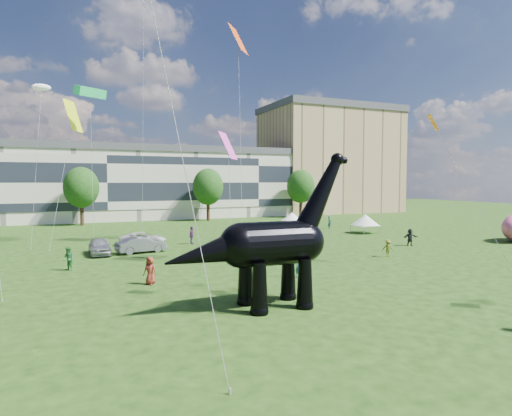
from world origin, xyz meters
name	(u,v)px	position (x,y,z in m)	size (l,w,h in m)	color
ground	(362,316)	(0.00, 0.00, 0.00)	(220.00, 220.00, 0.00)	#16330C
terrace_row	(105,185)	(-8.00, 62.00, 6.00)	(78.00, 11.00, 12.00)	beige
apartment_block	(329,162)	(40.00, 65.00, 11.00)	(28.00, 18.00, 22.00)	tan
tree_mid_left	(81,184)	(-12.00, 53.00, 6.29)	(5.20, 5.20, 9.44)	#382314
tree_mid_right	(208,184)	(8.00, 53.00, 6.29)	(5.20, 5.20, 9.44)	#382314
tree_far_right	(301,184)	(26.00, 53.00, 6.29)	(5.20, 5.20, 9.44)	#382314
dinosaur_sculpture	(267,247)	(-3.75, 3.26, 3.26)	(10.49, 2.89, 8.63)	black
car_silver	(100,246)	(-11.03, 24.18, 0.78)	(1.84, 4.57, 1.56)	#A9A9AD
car_grey	(141,245)	(-7.36, 23.74, 0.76)	(1.60, 4.59, 1.51)	slate
car_white	(143,239)	(-6.47, 28.78, 0.68)	(2.24, 4.86, 1.35)	silver
car_dark	(289,243)	(6.20, 19.81, 0.71)	(2.00, 4.93, 1.43)	#595960
gazebo_near	(292,219)	(12.66, 31.35, 1.92)	(5.08, 5.08, 2.73)	white
gazebo_far	(365,220)	(21.61, 28.00, 1.72)	(3.70, 3.70, 2.46)	white
visitors	(230,253)	(-1.51, 15.33, 0.89)	(50.06, 39.61, 1.90)	#21517B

